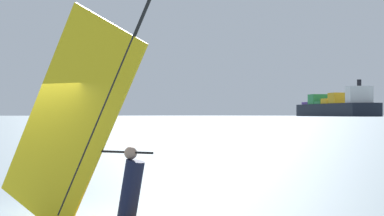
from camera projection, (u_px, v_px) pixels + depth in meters
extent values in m
cylinder|color=black|center=(104.00, 108.00, 11.89)|extent=(2.03, 0.63, 3.88)
cube|color=yellow|center=(70.00, 121.00, 12.27)|extent=(3.25, 0.96, 4.23)
cylinder|color=black|center=(110.00, 152.00, 11.81)|extent=(1.71, 0.52, 0.04)
cylinder|color=#191E38|center=(131.00, 191.00, 11.58)|extent=(0.58, 0.45, 1.09)
sphere|color=tan|center=(131.00, 153.00, 11.59)|extent=(0.22, 0.22, 0.22)
cube|color=black|center=(335.00, 110.00, 686.11)|extent=(90.09, 142.94, 12.47)
cube|color=silver|center=(359.00, 94.00, 632.22)|extent=(25.59, 20.50, 15.56)
cylinder|color=black|center=(359.00, 83.00, 632.32)|extent=(4.00, 4.00, 6.00)
cube|color=gold|center=(343.00, 98.00, 666.64)|extent=(30.64, 26.07, 10.40)
cube|color=gold|center=(336.00, 101.00, 684.24)|extent=(30.64, 26.07, 5.20)
cube|color=#2D8C47|center=(329.00, 103.00, 701.86)|extent=(30.64, 26.07, 2.60)
cube|color=#2D8C47|center=(322.00, 99.00, 719.52)|extent=(30.64, 26.07, 10.40)
cube|color=#59388C|center=(316.00, 103.00, 737.12)|extent=(30.64, 26.07, 2.60)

